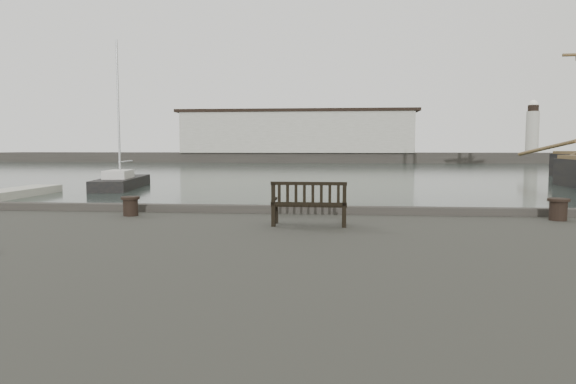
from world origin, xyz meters
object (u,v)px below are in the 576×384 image
object	(u,v)px
bollard_left	(131,206)
bollard_right	(558,209)
bench	(309,212)
yacht_d	(122,185)

from	to	relation	value
bollard_left	bollard_right	size ratio (longest dim) A/B	0.93
bench	bollard_left	bearing A→B (deg)	165.55
bench	yacht_d	bearing A→B (deg)	120.20
bollard_right	yacht_d	xyz separation A→B (m)	(-21.25, 26.36, -1.57)
bollard_right	bollard_left	bearing A→B (deg)	-179.04
bench	bollard_left	distance (m)	4.34
yacht_d	bollard_left	bearing A→B (deg)	-75.65
yacht_d	bollard_right	bearing A→B (deg)	-60.61
bollard_left	bollard_right	distance (m)	9.53
bench	yacht_d	distance (m)	31.92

